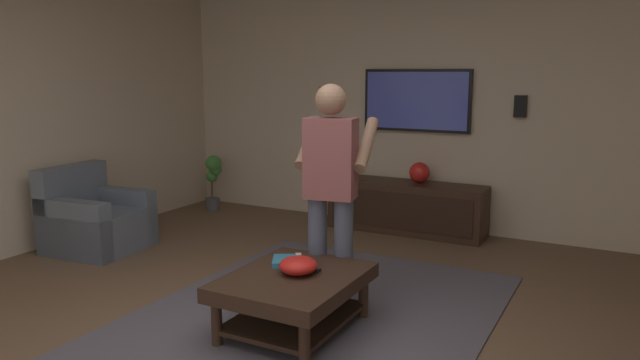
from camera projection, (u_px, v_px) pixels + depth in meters
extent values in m
plane|color=brown|center=(265.00, 359.00, 3.57)|extent=(8.27, 8.27, 0.00)
cube|color=#C6B299|center=(442.00, 107.00, 6.36)|extent=(0.10, 6.65, 2.70)
cube|color=#514C56|center=(309.00, 319.00, 4.13)|extent=(3.18, 2.36, 0.01)
cube|color=slate|center=(99.00, 230.00, 5.75)|extent=(0.87, 0.87, 0.40)
cube|color=slate|center=(71.00, 186.00, 5.80)|extent=(0.81, 0.25, 0.42)
cube|color=slate|center=(73.00, 230.00, 5.44)|extent=(0.23, 0.81, 0.56)
cube|color=slate|center=(121.00, 215.00, 6.02)|extent=(0.23, 0.81, 0.56)
cube|color=#332116|center=(294.00, 282.00, 3.89)|extent=(1.00, 0.80, 0.10)
cylinder|color=#332116|center=(363.00, 298.00, 4.15)|extent=(0.07, 0.07, 0.30)
cylinder|color=#332116|center=(286.00, 283.00, 4.44)|extent=(0.07, 0.07, 0.30)
cylinder|color=#332116|center=(304.00, 346.00, 3.42)|extent=(0.07, 0.07, 0.30)
cylinder|color=#332116|center=(217.00, 324.00, 3.72)|extent=(0.07, 0.07, 0.30)
cube|color=black|center=(294.00, 317.00, 3.94)|extent=(0.88, 0.68, 0.03)
cube|color=#332116|center=(406.00, 207.00, 6.39)|extent=(0.44, 1.70, 0.55)
cube|color=black|center=(399.00, 211.00, 6.19)|extent=(0.01, 1.56, 0.39)
cube|color=black|center=(416.00, 100.00, 6.39)|extent=(0.05, 1.20, 0.67)
cube|color=#4450C2|center=(416.00, 101.00, 6.37)|extent=(0.01, 1.14, 0.61)
cylinder|color=#4C5166|center=(343.00, 254.00, 4.30)|extent=(0.14, 0.14, 0.82)
cylinder|color=#4C5166|center=(317.00, 251.00, 4.36)|extent=(0.14, 0.14, 0.82)
cube|color=#8C4C4C|center=(331.00, 158.00, 4.21)|extent=(0.28, 0.40, 0.58)
sphere|color=#997056|center=(331.00, 99.00, 4.13)|extent=(0.22, 0.22, 0.22)
cylinder|color=#997056|center=(366.00, 144.00, 4.30)|extent=(0.49, 0.18, 0.37)
cylinder|color=#997056|center=(309.00, 142.00, 4.42)|extent=(0.49, 0.18, 0.37)
cube|color=white|center=(344.00, 153.00, 4.57)|extent=(0.05, 0.06, 0.16)
cylinder|color=#4C4C51|center=(213.00, 204.00, 7.45)|extent=(0.18, 0.18, 0.15)
cylinder|color=brown|center=(212.00, 189.00, 7.41)|extent=(0.02, 0.02, 0.25)
sphere|color=#3D7F38|center=(212.00, 176.00, 7.43)|extent=(0.15, 0.15, 0.15)
sphere|color=#3D7F38|center=(215.00, 169.00, 7.40)|extent=(0.16, 0.16, 0.16)
sphere|color=#3D7F38|center=(214.00, 163.00, 7.36)|extent=(0.20, 0.20, 0.20)
ellipsoid|color=red|center=(298.00, 265.00, 3.89)|extent=(0.26, 0.26, 0.12)
cube|color=white|center=(298.00, 257.00, 4.21)|extent=(0.15, 0.11, 0.02)
cube|color=black|center=(310.00, 269.00, 3.96)|extent=(0.04, 0.15, 0.02)
cube|color=teal|center=(284.00, 261.00, 4.11)|extent=(0.27, 0.25, 0.04)
sphere|color=red|center=(419.00, 172.00, 6.30)|extent=(0.22, 0.22, 0.22)
cube|color=black|center=(520.00, 106.00, 5.90)|extent=(0.06, 0.12, 0.22)
cube|color=black|center=(325.00, 96.00, 6.92)|extent=(0.06, 0.12, 0.22)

